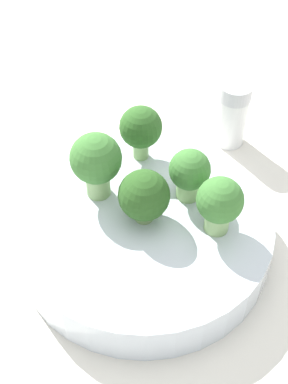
# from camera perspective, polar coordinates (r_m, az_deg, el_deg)

# --- Properties ---
(ground_plane) EXTENTS (3.00, 3.00, 0.00)m
(ground_plane) POSITION_cam_1_polar(r_m,az_deg,el_deg) (0.45, 0.00, -5.79)
(ground_plane) COLOR silver
(bowl) EXTENTS (0.20, 0.20, 0.04)m
(bowl) POSITION_cam_1_polar(r_m,az_deg,el_deg) (0.43, 0.00, -4.32)
(bowl) COLOR silver
(bowl) RESTS_ON ground_plane
(broccoli_floret_0) EXTENTS (0.03, 0.03, 0.05)m
(broccoli_floret_0) POSITION_cam_1_polar(r_m,az_deg,el_deg) (0.42, 4.88, 2.07)
(broccoli_floret_0) COLOR #8EB770
(broccoli_floret_0) RESTS_ON bowl
(broccoli_floret_1) EXTENTS (0.04, 0.04, 0.06)m
(broccoli_floret_1) POSITION_cam_1_polar(r_m,az_deg,el_deg) (0.42, -5.13, 3.26)
(broccoli_floret_1) COLOR #8EB770
(broccoli_floret_1) RESTS_ON bowl
(broccoli_floret_2) EXTENTS (0.04, 0.04, 0.05)m
(broccoli_floret_2) POSITION_cam_1_polar(r_m,az_deg,el_deg) (0.39, 8.02, -1.57)
(broccoli_floret_2) COLOR #8EB770
(broccoli_floret_2) RESTS_ON bowl
(broccoli_floret_3) EXTENTS (0.04, 0.04, 0.05)m
(broccoli_floret_3) POSITION_cam_1_polar(r_m,az_deg,el_deg) (0.40, -0.03, -0.48)
(broccoli_floret_3) COLOR #7A9E5B
(broccoli_floret_3) RESTS_ON bowl
(broccoli_floret_4) EXTENTS (0.04, 0.04, 0.05)m
(broccoli_floret_4) POSITION_cam_1_polar(r_m,az_deg,el_deg) (0.45, -0.35, 6.77)
(broccoli_floret_4) COLOR #8EB770
(broccoli_floret_4) RESTS_ON bowl
(pepper_shaker) EXTENTS (0.03, 0.03, 0.07)m
(pepper_shaker) POSITION_cam_1_polar(r_m,az_deg,el_deg) (0.53, 9.42, 8.20)
(pepper_shaker) COLOR silver
(pepper_shaker) RESTS_ON ground_plane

